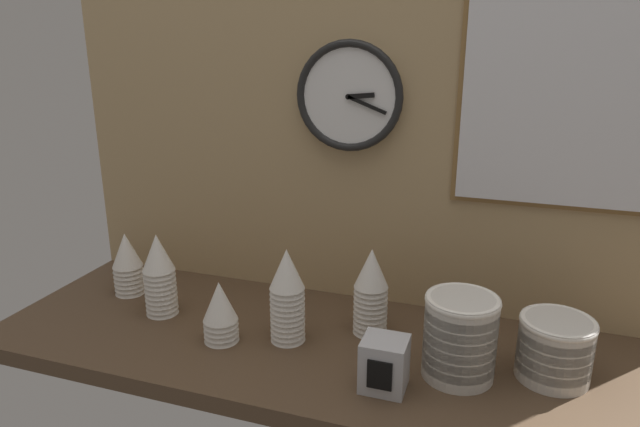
{
  "coord_description": "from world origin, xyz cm",
  "views": [
    {
      "loc": [
        37.09,
        -112.67,
        68.67
      ],
      "look_at": [
        -2.77,
        4.0,
        29.76
      ],
      "focal_mm": 32.0,
      "sensor_mm": 36.0,
      "label": 1
    }
  ],
  "objects_px": {
    "bowl_stack_far_right": "(555,347)",
    "menu_board": "(573,71)",
    "bowl_stack_right": "(460,335)",
    "wall_clock": "(349,96)",
    "cup_stack_left": "(159,275)",
    "cup_stack_center_left": "(220,312)",
    "cup_stack_far_left": "(128,264)",
    "cup_stack_center": "(287,295)",
    "cup_stack_center_right": "(371,291)",
    "napkin_dispenser": "(384,364)"
  },
  "relations": [
    {
      "from": "cup_stack_center_right",
      "to": "wall_clock",
      "type": "height_order",
      "value": "wall_clock"
    },
    {
      "from": "napkin_dispenser",
      "to": "cup_stack_center",
      "type": "bearing_deg",
      "value": 155.86
    },
    {
      "from": "cup_stack_far_left",
      "to": "cup_stack_left",
      "type": "distance_m",
      "value": 0.17
    },
    {
      "from": "cup_stack_left",
      "to": "cup_stack_center_right",
      "type": "height_order",
      "value": "same"
    },
    {
      "from": "wall_clock",
      "to": "menu_board",
      "type": "bearing_deg",
      "value": 1.02
    },
    {
      "from": "cup_stack_center_left",
      "to": "cup_stack_far_left",
      "type": "xyz_separation_m",
      "value": [
        -0.36,
        0.15,
        0.01
      ]
    },
    {
      "from": "cup_stack_far_left",
      "to": "menu_board",
      "type": "relative_size",
      "value": 0.28
    },
    {
      "from": "cup_stack_left",
      "to": "bowl_stack_far_right",
      "type": "xyz_separation_m",
      "value": [
        0.94,
        0.02,
        -0.04
      ]
    },
    {
      "from": "cup_stack_far_left",
      "to": "cup_stack_center_right",
      "type": "relative_size",
      "value": 0.82
    },
    {
      "from": "cup_stack_center",
      "to": "bowl_stack_far_right",
      "type": "relative_size",
      "value": 1.49
    },
    {
      "from": "bowl_stack_far_right",
      "to": "napkin_dispenser",
      "type": "height_order",
      "value": "bowl_stack_far_right"
    },
    {
      "from": "bowl_stack_right",
      "to": "menu_board",
      "type": "xyz_separation_m",
      "value": [
        0.17,
        0.29,
        0.52
      ]
    },
    {
      "from": "bowl_stack_far_right",
      "to": "menu_board",
      "type": "distance_m",
      "value": 0.59
    },
    {
      "from": "cup_stack_center_right",
      "to": "bowl_stack_far_right",
      "type": "distance_m",
      "value": 0.41
    },
    {
      "from": "bowl_stack_far_right",
      "to": "bowl_stack_right",
      "type": "bearing_deg",
      "value": -163.48
    },
    {
      "from": "cup_stack_center_left",
      "to": "wall_clock",
      "type": "height_order",
      "value": "wall_clock"
    },
    {
      "from": "cup_stack_left",
      "to": "bowl_stack_right",
      "type": "distance_m",
      "value": 0.75
    },
    {
      "from": "wall_clock",
      "to": "cup_stack_left",
      "type": "bearing_deg",
      "value": -150.44
    },
    {
      "from": "cup_stack_center_right",
      "to": "bowl_stack_right",
      "type": "height_order",
      "value": "cup_stack_center_right"
    },
    {
      "from": "cup_stack_left",
      "to": "cup_stack_center",
      "type": "height_order",
      "value": "cup_stack_center"
    },
    {
      "from": "cup_stack_center_left",
      "to": "cup_stack_center_right",
      "type": "bearing_deg",
      "value": 25.18
    },
    {
      "from": "cup_stack_left",
      "to": "menu_board",
      "type": "bearing_deg",
      "value": 15.11
    },
    {
      "from": "cup_stack_far_left",
      "to": "cup_stack_center",
      "type": "distance_m",
      "value": 0.52
    },
    {
      "from": "bowl_stack_far_right",
      "to": "wall_clock",
      "type": "xyz_separation_m",
      "value": [
        -0.51,
        0.22,
        0.47
      ]
    },
    {
      "from": "bowl_stack_right",
      "to": "cup_stack_center_left",
      "type": "bearing_deg",
      "value": -176.49
    },
    {
      "from": "napkin_dispenser",
      "to": "cup_stack_far_left",
      "type": "bearing_deg",
      "value": 164.72
    },
    {
      "from": "cup_stack_center_left",
      "to": "cup_stack_left",
      "type": "height_order",
      "value": "cup_stack_left"
    },
    {
      "from": "cup_stack_center_right",
      "to": "napkin_dispenser",
      "type": "bearing_deg",
      "value": -68.85
    },
    {
      "from": "bowl_stack_right",
      "to": "wall_clock",
      "type": "bearing_deg",
      "value": 139.3
    },
    {
      "from": "cup_stack_left",
      "to": "napkin_dispenser",
      "type": "bearing_deg",
      "value": -12.4
    },
    {
      "from": "cup_stack_center_left",
      "to": "bowl_stack_right",
      "type": "height_order",
      "value": "bowl_stack_right"
    },
    {
      "from": "cup_stack_far_left",
      "to": "bowl_stack_right",
      "type": "bearing_deg",
      "value": -7.26
    },
    {
      "from": "bowl_stack_far_right",
      "to": "napkin_dispenser",
      "type": "bearing_deg",
      "value": -155.21
    },
    {
      "from": "wall_clock",
      "to": "menu_board",
      "type": "distance_m",
      "value": 0.5
    },
    {
      "from": "cup_stack_left",
      "to": "bowl_stack_far_right",
      "type": "relative_size",
      "value": 1.4
    },
    {
      "from": "bowl_stack_far_right",
      "to": "wall_clock",
      "type": "relative_size",
      "value": 0.56
    },
    {
      "from": "cup_stack_left",
      "to": "napkin_dispenser",
      "type": "distance_m",
      "value": 0.63
    },
    {
      "from": "cup_stack_far_left",
      "to": "napkin_dispenser",
      "type": "relative_size",
      "value": 1.61
    },
    {
      "from": "bowl_stack_right",
      "to": "wall_clock",
      "type": "relative_size",
      "value": 0.67
    },
    {
      "from": "cup_stack_center",
      "to": "menu_board",
      "type": "bearing_deg",
      "value": 25.45
    },
    {
      "from": "bowl_stack_far_right",
      "to": "cup_stack_center_right",
      "type": "bearing_deg",
      "value": 171.39
    },
    {
      "from": "cup_stack_center_right",
      "to": "bowl_stack_right",
      "type": "distance_m",
      "value": 0.25
    },
    {
      "from": "napkin_dispenser",
      "to": "cup_stack_left",
      "type": "bearing_deg",
      "value": 167.6
    },
    {
      "from": "cup_stack_center_right",
      "to": "cup_stack_center",
      "type": "xyz_separation_m",
      "value": [
        -0.17,
        -0.1,
        0.01
      ]
    },
    {
      "from": "cup_stack_left",
      "to": "wall_clock",
      "type": "xyz_separation_m",
      "value": [
        0.42,
        0.24,
        0.43
      ]
    },
    {
      "from": "cup_stack_left",
      "to": "wall_clock",
      "type": "relative_size",
      "value": 0.79
    },
    {
      "from": "cup_stack_left",
      "to": "wall_clock",
      "type": "bearing_deg",
      "value": 29.56
    },
    {
      "from": "cup_stack_far_left",
      "to": "cup_stack_center_right",
      "type": "xyz_separation_m",
      "value": [
        0.68,
        0.0,
        0.02
      ]
    },
    {
      "from": "bowl_stack_right",
      "to": "bowl_stack_far_right",
      "type": "bearing_deg",
      "value": 16.52
    },
    {
      "from": "menu_board",
      "to": "napkin_dispenser",
      "type": "bearing_deg",
      "value": -128.94
    }
  ]
}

